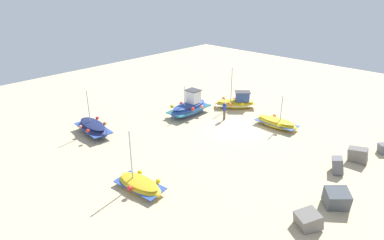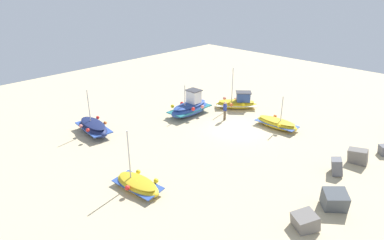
{
  "view_description": "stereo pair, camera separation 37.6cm",
  "coord_description": "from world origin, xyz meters",
  "views": [
    {
      "loc": [
        20.68,
        14.34,
        11.4
      ],
      "look_at": [
        2.75,
        -2.54,
        0.9
      ],
      "focal_mm": 31.34,
      "sensor_mm": 36.0,
      "label": 1
    },
    {
      "loc": [
        20.42,
        14.61,
        11.4
      ],
      "look_at": [
        2.75,
        -2.54,
        0.9
      ],
      "focal_mm": 31.34,
      "sensor_mm": 36.0,
      "label": 2
    }
  ],
  "objects": [
    {
      "name": "ground_plane",
      "position": [
        0.0,
        0.0,
        0.0
      ],
      "size": [
        53.5,
        53.5,
        0.0
      ],
      "primitive_type": "plane",
      "color": "#C6B289"
    },
    {
      "name": "fishing_boat_0",
      "position": [
        -2.44,
        2.11,
        0.39
      ],
      "size": [
        1.87,
        3.62,
        2.83
      ],
      "rotation": [
        0.0,
        0.0,
        4.74
      ],
      "color": "gold",
      "rests_on": "ground_plane"
    },
    {
      "name": "fishing_boat_1",
      "position": [
        0.42,
        -5.02,
        0.69
      ],
      "size": [
        4.27,
        2.31,
        2.91
      ],
      "rotation": [
        0.0,
        0.0,
        3.15
      ],
      "color": "#2D4C9E",
      "rests_on": "ground_plane"
    },
    {
      "name": "fishing_boat_2",
      "position": [
        10.85,
        0.92,
        0.35
      ],
      "size": [
        1.88,
        3.35,
        3.67
      ],
      "rotation": [
        0.0,
        0.0,
        1.66
      ],
      "color": "gold",
      "rests_on": "ground_plane"
    },
    {
      "name": "fishing_boat_3",
      "position": [
        -3.84,
        -2.94,
        0.55
      ],
      "size": [
        3.56,
        3.75,
        3.92
      ],
      "rotation": [
        0.0,
        0.0,
        2.3
      ],
      "color": "gold",
      "rests_on": "ground_plane"
    },
    {
      "name": "fishing_boat_4",
      "position": [
        8.59,
        -7.7,
        0.53
      ],
      "size": [
        2.2,
        3.93,
        3.53
      ],
      "rotation": [
        0.0,
        0.0,
        1.47
      ],
      "color": "navy",
      "rests_on": "ground_plane"
    },
    {
      "name": "person_walking",
      "position": [
        -0.73,
        -1.98,
        0.97
      ],
      "size": [
        0.32,
        0.32,
        1.68
      ],
      "rotation": [
        0.0,
        0.0,
        1.8
      ],
      "color": "brown",
      "rests_on": "ground_plane"
    },
    {
      "name": "breakwater_rocks",
      "position": [
        0.29,
        9.47,
        0.44
      ],
      "size": [
        21.27,
        2.75,
        1.24
      ],
      "color": "slate",
      "rests_on": "ground_plane"
    }
  ]
}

